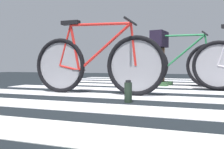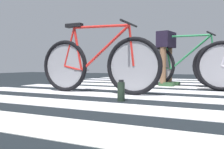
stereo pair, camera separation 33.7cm
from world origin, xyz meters
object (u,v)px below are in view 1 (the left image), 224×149
at_px(bicycle_3_of_3, 177,64).
at_px(cyclist_3_of_3, 160,50).
at_px(water_bottle, 128,92).
at_px(bicycle_1_of_3, 95,63).

relative_size(bicycle_3_of_3, cyclist_3_of_3, 1.79).
bearing_deg(cyclist_3_of_3, water_bottle, -79.83).
relative_size(cyclist_3_of_3, water_bottle, 4.39).
xyz_separation_m(bicycle_3_of_3, cyclist_3_of_3, (-0.31, 0.05, 0.24)).
distance_m(cyclist_3_of_3, water_bottle, 2.17).
bearing_deg(bicycle_1_of_3, water_bottle, -41.92).
distance_m(bicycle_1_of_3, cyclist_3_of_3, 1.71).
bearing_deg(cyclist_3_of_3, bicycle_3_of_3, 0.00).
bearing_deg(water_bottle, cyclist_3_of_3, 90.39).
xyz_separation_m(bicycle_1_of_3, cyclist_3_of_3, (0.55, 1.60, 0.24)).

